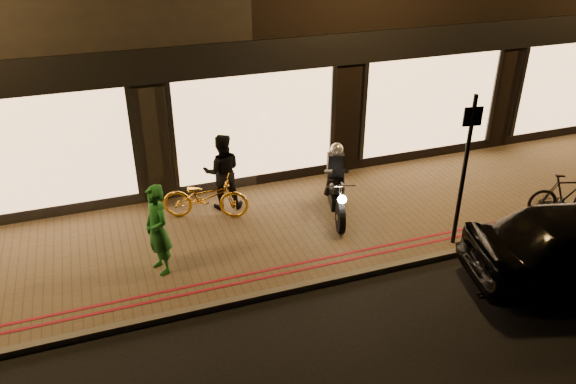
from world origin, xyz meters
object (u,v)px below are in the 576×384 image
at_px(motorcycle, 336,189).
at_px(sign_post, 465,165).
at_px(bicycle_gold, 205,197).
at_px(person_green, 158,230).

distance_m(motorcycle, sign_post, 2.70).
height_order(bicycle_gold, person_green, person_green).
xyz_separation_m(bicycle_gold, person_green, (-1.18, -1.62, 0.38)).
bearing_deg(sign_post, bicycle_gold, 148.79).
bearing_deg(sign_post, motorcycle, 134.04).
height_order(sign_post, person_green, sign_post).
distance_m(motorcycle, bicycle_gold, 2.73).
bearing_deg(person_green, bicycle_gold, 123.93).
distance_m(sign_post, bicycle_gold, 5.20).
bearing_deg(motorcycle, bicycle_gold, 177.99).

